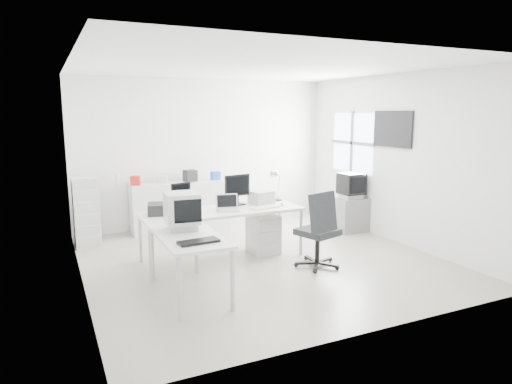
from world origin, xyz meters
name	(u,v)px	position (x,y,z in m)	size (l,w,h in m)	color
floor	(262,260)	(0.00, 0.00, 0.00)	(5.00, 5.00, 0.01)	#B4B3A2
ceiling	(262,67)	(0.00, 0.00, 2.80)	(5.00, 5.00, 0.01)	white
back_wall	(206,153)	(0.00, 2.50, 1.40)	(5.00, 0.02, 2.80)	silver
left_wall	(76,177)	(-2.50, 0.00, 1.40)	(0.02, 5.00, 2.80)	silver
right_wall	(397,159)	(2.50, 0.00, 1.40)	(0.02, 5.00, 2.80)	silver
window	(352,143)	(2.48, 1.20, 1.60)	(0.02, 1.20, 1.10)	white
wall_picture	(393,129)	(2.47, 0.10, 1.90)	(0.04, 0.90, 0.60)	black
main_desk	(223,234)	(-0.50, 0.31, 0.38)	(2.40, 0.80, 0.75)	silver
side_desk	(189,264)	(-1.35, -0.79, 0.38)	(0.70, 1.40, 0.75)	silver
drawer_pedestal	(263,233)	(0.20, 0.36, 0.30)	(0.40, 0.50, 0.60)	silver
inkjet_printer	(164,209)	(-1.35, 0.41, 0.83)	(0.44, 0.34, 0.16)	black
lcd_monitor_small	(181,197)	(-1.05, 0.56, 0.95)	(0.31, 0.18, 0.39)	black
lcd_monitor_large	(237,190)	(-0.15, 0.56, 0.98)	(0.44, 0.18, 0.46)	black
laptop	(228,203)	(-0.45, 0.21, 0.87)	(0.35, 0.36, 0.24)	#B7B7BA
white_keyboard	(266,207)	(0.15, 0.16, 0.76)	(0.47, 0.14, 0.02)	silver
white_mouse	(282,204)	(0.45, 0.21, 0.78)	(0.05, 0.05, 0.05)	silver
laser_printer	(261,197)	(0.25, 0.53, 0.85)	(0.34, 0.29, 0.19)	#ADADAD
desk_lamp	(279,185)	(0.60, 0.61, 1.00)	(0.17, 0.17, 0.50)	silver
crt_monitor	(182,211)	(-1.35, -0.54, 0.99)	(0.42, 0.42, 0.48)	#B7B7BA
black_keyboard	(199,242)	(-1.35, -1.19, 0.77)	(0.46, 0.18, 0.03)	black
office_chair	(318,228)	(0.60, -0.59, 0.56)	(0.65, 0.65, 1.12)	#26292B
tv_cabinet	(350,214)	(2.22, 0.83, 0.31)	(0.57, 0.46, 0.62)	slate
crt_tv	(351,186)	(2.22, 0.83, 0.84)	(0.50, 0.48, 0.45)	black
sideboard	(180,206)	(-0.60, 2.24, 0.45)	(1.80, 0.45, 0.90)	silver
clutter_box_a	(136,181)	(-1.40, 2.24, 0.98)	(0.16, 0.14, 0.16)	#B21D19
clutter_box_b	(164,180)	(-0.90, 2.24, 0.97)	(0.14, 0.12, 0.14)	silver
clutter_box_c	(190,176)	(-0.40, 2.24, 1.01)	(0.22, 0.20, 0.22)	black
clutter_box_d	(215,176)	(0.10, 2.24, 0.98)	(0.16, 0.14, 0.16)	#1A3DBA
clutter_bottle	(118,180)	(-1.70, 2.28, 1.01)	(0.07, 0.07, 0.22)	silver
filing_cabinet	(86,213)	(-2.28, 1.88, 0.56)	(0.39, 0.47, 1.12)	silver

